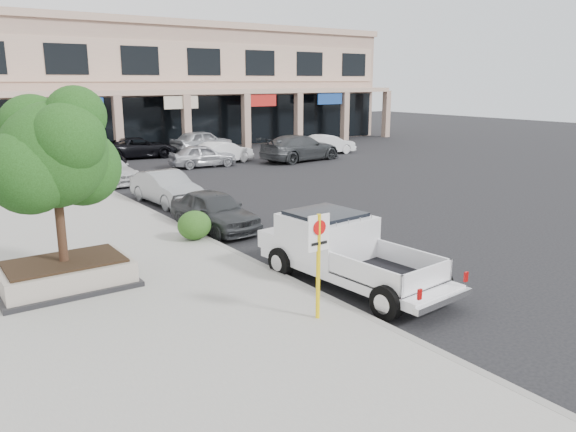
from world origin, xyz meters
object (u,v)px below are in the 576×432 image
Objects in this scene: curb_car_d at (93,159)px; lot_car_c at (300,148)px; lot_car_d at (139,148)px; lot_car_e at (202,141)px; lot_car_b at (223,152)px; planter at (66,274)px; pickup_truck at (354,253)px; planter_tree at (58,154)px; lot_car_a at (203,156)px; curb_car_b at (166,188)px; no_parking_sign at (318,252)px; curb_car_a at (214,210)px; lot_car_f at (327,144)px; curb_car_c at (108,170)px.

lot_car_c is (12.48, -3.10, 0.07)m from curb_car_d.
lot_car_d is 1.04× the size of lot_car_e.
curb_car_d is 7.86m from lot_car_b.
pickup_truck is at bearing -31.84° from planter.
planter_tree reaches higher than lot_car_a.
pickup_truck is at bearing 145.60° from lot_car_b.
lot_car_a is (12.17, 16.81, 0.21)m from planter.
planter_tree is 25.19m from lot_car_d.
curb_car_b is at bearing 136.67° from lot_car_e.
lot_car_d is at bearing 76.85° from no_parking_sign.
curb_car_d is (2.18, 23.77, -0.87)m from no_parking_sign.
planter is 6.67m from curb_car_a.
curb_car_d reaches higher than curb_car_a.
curb_car_a reaches higher than curb_car_b.
pickup_truck is 22.48m from curb_car_d.
lot_car_a is 1.85m from lot_car_b.
planter is at bearing 130.29° from lot_car_f.
curb_car_b is at bearing 121.85° from lot_car_f.
pickup_truck is 0.98× the size of lot_car_c.
no_parking_sign is at bearing 165.81° from lot_car_a.
planter_tree reaches higher than lot_car_f.
planter_tree reaches higher than no_parking_sign.
lot_car_b is at bearing 154.64° from lot_car_e.
lot_car_f is (16.03, 9.04, -0.01)m from curb_car_b.
pickup_truck is 1.22× the size of curb_car_c.
curb_car_a is at bearing -98.07° from curb_car_b.
lot_car_f reaches higher than curb_car_c.
lot_car_c is 3.95m from lot_car_f.
no_parking_sign is at bearing -103.66° from curb_car_b.
planter_tree reaches higher than lot_car_e.
curb_car_d is at bearing 143.05° from lot_car_d.
curb_car_a is 16.37m from lot_car_b.
lot_car_c reaches higher than lot_car_a.
lot_car_c reaches higher than lot_car_d.
lot_car_f is (10.03, 0.45, 0.00)m from lot_car_a.
planter_tree is 22.29m from lot_car_b.
curb_car_d is at bearing 72.09° from planter_tree.
pickup_truck is 23.08m from lot_car_c.
curb_car_b is at bearing 84.99° from pickup_truck.
pickup_truck is 1.35× the size of lot_car_b.
planter is 10.27m from curb_car_b.
lot_car_f is at bearing -6.54° from curb_car_d.
planter_tree is 1.74× the size of no_parking_sign.
curb_car_b is at bearing 125.90° from lot_car_b.
curb_car_b is at bearing 172.45° from lot_car_d.
lot_car_d is (-1.67, 6.14, 0.01)m from lot_car_a.
lot_car_d is 1.20× the size of lot_car_f.
planter_tree is 6.71m from no_parking_sign.
curb_car_c is 1.11× the size of lot_car_f.
curb_car_d reaches higher than lot_car_d.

